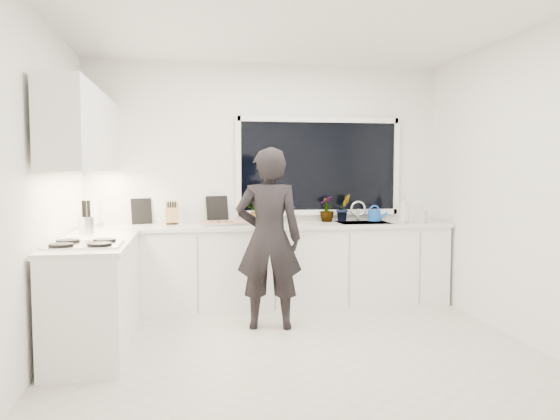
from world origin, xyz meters
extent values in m
cube|color=beige|center=(0.00, 0.00, -0.01)|extent=(4.00, 3.50, 0.02)
cube|color=white|center=(0.00, 1.76, 1.35)|extent=(4.00, 0.02, 2.70)
cube|color=white|center=(-2.01, 0.00, 1.35)|extent=(0.02, 3.50, 2.70)
cube|color=white|center=(2.01, 0.00, 1.35)|extent=(0.02, 3.50, 2.70)
cube|color=white|center=(0.00, 0.00, 2.71)|extent=(4.00, 3.50, 0.02)
cube|color=black|center=(0.60, 1.73, 1.55)|extent=(1.80, 0.02, 1.00)
cube|color=white|center=(0.00, 1.45, 0.44)|extent=(3.92, 0.58, 0.88)
cube|color=white|center=(-1.67, 0.35, 0.44)|extent=(0.58, 1.60, 0.88)
cube|color=silver|center=(0.00, 1.44, 0.90)|extent=(3.94, 0.62, 0.04)
cube|color=silver|center=(-1.67, 0.35, 0.90)|extent=(0.62, 1.60, 0.04)
cube|color=white|center=(-1.79, 0.70, 1.85)|extent=(0.34, 2.10, 0.70)
cube|color=silver|center=(1.05, 1.45, 0.87)|extent=(0.58, 0.42, 0.14)
cylinder|color=silver|center=(1.05, 1.65, 1.03)|extent=(0.03, 0.03, 0.22)
cube|color=black|center=(-1.69, 0.00, 0.94)|extent=(0.56, 0.48, 0.03)
imported|color=black|center=(-0.14, 0.67, 0.86)|extent=(0.68, 0.50, 1.72)
cube|color=silver|center=(-0.51, 1.42, 0.94)|extent=(0.54, 0.43, 0.03)
cube|color=#B73318|center=(-0.51, 1.42, 0.95)|extent=(0.49, 0.39, 0.01)
cylinder|color=blue|center=(1.23, 1.61, 0.98)|extent=(0.16, 0.16, 0.13)
cylinder|color=silver|center=(-1.85, 1.55, 1.05)|extent=(0.12, 0.12, 0.26)
cube|color=olive|center=(-1.06, 1.59, 1.03)|extent=(0.13, 0.10, 0.22)
cylinder|color=#B9B8BD|center=(-1.81, 0.80, 1.00)|extent=(0.16, 0.16, 0.16)
cube|color=black|center=(-1.39, 1.69, 1.06)|extent=(0.22, 0.09, 0.28)
cube|color=black|center=(-0.57, 1.69, 1.07)|extent=(0.24, 0.09, 0.30)
imported|color=#26662D|center=(-0.13, 1.61, 1.06)|extent=(0.33, 0.32, 0.28)
imported|color=#26662D|center=(0.26, 1.61, 1.05)|extent=(0.14, 0.16, 0.26)
imported|color=#26662D|center=(0.67, 1.61, 1.06)|extent=(0.23, 0.23, 0.29)
imported|color=#26662D|center=(0.86, 1.61, 1.07)|extent=(0.20, 0.18, 0.31)
imported|color=#D8BF66|center=(1.47, 1.30, 1.07)|extent=(0.12, 0.12, 0.30)
imported|color=#D8BF66|center=(1.68, 1.30, 1.01)|extent=(0.12, 0.12, 0.19)
camera|label=1|loc=(-0.87, -4.40, 1.51)|focal=35.00mm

